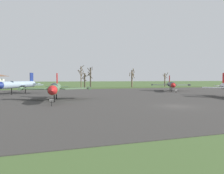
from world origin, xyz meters
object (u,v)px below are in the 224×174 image
at_px(jet_fighter_front_left, 55,88).
at_px(info_placard_front_right, 176,91).
at_px(jet_fighter_rear_left, 18,84).
at_px(info_placard_front_left, 52,102).
at_px(jet_fighter_front_right, 171,85).

distance_m(jet_fighter_front_left, info_placard_front_right, 31.89).
distance_m(info_placard_front_right, jet_fighter_rear_left, 38.79).
distance_m(info_placard_front_left, info_placard_front_right, 35.70).
bearing_deg(jet_fighter_front_left, info_placard_front_left, -96.79).
height_order(info_placard_front_left, info_placard_front_right, info_placard_front_left).
distance_m(info_placard_front_left, jet_fighter_rear_left, 27.49).
relative_size(jet_fighter_front_right, jet_fighter_rear_left, 0.86).
bearing_deg(jet_fighter_front_left, jet_fighter_rear_left, 111.36).
distance_m(info_placard_front_left, jet_fighter_front_right, 42.13).
height_order(info_placard_front_left, jet_fighter_rear_left, jet_fighter_rear_left).
bearing_deg(jet_fighter_front_left, info_placard_front_right, 18.74).
height_order(info_placard_front_right, jet_fighter_rear_left, jet_fighter_rear_left).
relative_size(info_placard_front_right, jet_fighter_rear_left, 0.06).
xyz_separation_m(info_placard_front_left, jet_fighter_rear_left, (-6.64, 26.62, 1.70)).
bearing_deg(info_placard_front_left, jet_fighter_rear_left, 104.02).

